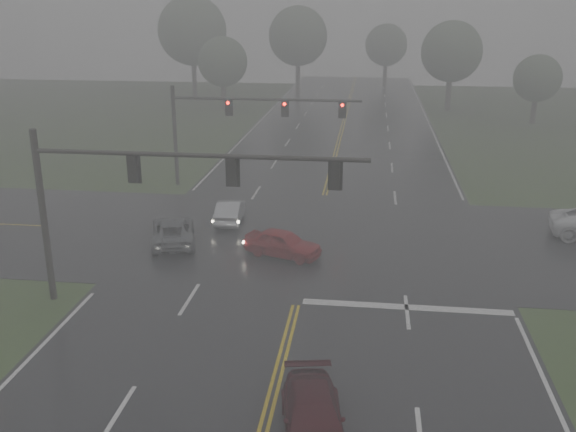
# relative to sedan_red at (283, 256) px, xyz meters

# --- Properties ---
(main_road) EXTENTS (18.00, 160.00, 0.02)m
(main_road) POSITION_rel_sedan_red_xyz_m (1.27, 0.65, 0.00)
(main_road) COLOR black
(main_road) RESTS_ON ground
(cross_street) EXTENTS (120.00, 14.00, 0.02)m
(cross_street) POSITION_rel_sedan_red_xyz_m (1.27, 2.65, 0.00)
(cross_street) COLOR black
(cross_street) RESTS_ON ground
(stop_bar) EXTENTS (8.50, 0.50, 0.01)m
(stop_bar) POSITION_rel_sedan_red_xyz_m (5.77, -4.95, 0.00)
(stop_bar) COLOR silver
(stop_bar) RESTS_ON ground
(sedan_red) EXTENTS (4.13, 2.73, 1.31)m
(sedan_red) POSITION_rel_sedan_red_xyz_m (0.00, 0.00, 0.00)
(sedan_red) COLOR #9E0E15
(sedan_red) RESTS_ON ground
(sedan_silver) EXTENTS (1.62, 3.92, 1.26)m
(sedan_silver) POSITION_rel_sedan_red_xyz_m (-3.66, 4.74, 0.00)
(sedan_silver) COLOR #B0B3B9
(sedan_silver) RESTS_ON ground
(car_grey) EXTENTS (3.35, 5.02, 1.28)m
(car_grey) POSITION_rel_sedan_red_xyz_m (-5.86, 1.07, 0.00)
(car_grey) COLOR #53555A
(car_grey) RESTS_ON ground
(signal_gantry_near) EXTENTS (13.15, 0.31, 7.20)m
(signal_gantry_near) POSITION_rel_sedan_red_xyz_m (-4.88, -5.94, 5.06)
(signal_gantry_near) COLOR black
(signal_gantry_near) RESTS_ON ground
(signal_gantry_far) EXTENTS (12.50, 0.34, 6.69)m
(signal_gantry_far) POSITION_rel_sedan_red_xyz_m (-5.04, 12.08, 4.72)
(signal_gantry_far) COLOR black
(signal_gantry_far) RESTS_ON ground
(tree_nw_a) EXTENTS (5.65, 5.65, 8.29)m
(tree_nw_a) POSITION_rel_sedan_red_xyz_m (-12.94, 44.22, 5.45)
(tree_nw_a) COLOR #372C23
(tree_nw_a) RESTS_ON ground
(tree_ne_a) EXTENTS (6.84, 6.84, 10.05)m
(tree_ne_a) POSITION_rel_sedan_red_xyz_m (12.82, 47.22, 6.61)
(tree_ne_a) COLOR #372C23
(tree_ne_a) RESTS_ON ground
(tree_n_mid) EXTENTS (7.88, 7.88, 11.57)m
(tree_n_mid) POSITION_rel_sedan_red_xyz_m (-6.03, 59.30, 7.61)
(tree_n_mid) COLOR #372C23
(tree_n_mid) RESTS_ON ground
(tree_e_near) EXTENTS (4.76, 4.76, 6.99)m
(tree_e_near) POSITION_rel_sedan_red_xyz_m (20.57, 39.34, 4.59)
(tree_e_near) COLOR #372C23
(tree_e_near) RESTS_ON ground
(tree_nw_b) EXTENTS (8.74, 8.74, 12.84)m
(tree_nw_b) POSITION_rel_sedan_red_xyz_m (-18.97, 53.65, 8.45)
(tree_nw_b) COLOR #372C23
(tree_nw_b) RESTS_ON ground
(tree_n_far) EXTENTS (6.15, 6.15, 9.03)m
(tree_n_far) POSITION_rel_sedan_red_xyz_m (5.92, 69.58, 5.93)
(tree_n_far) COLOR #372C23
(tree_n_far) RESTS_ON ground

